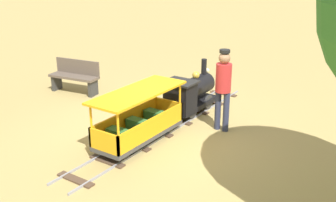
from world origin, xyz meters
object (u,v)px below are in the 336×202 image
(passenger_car, at_px, (139,122))
(park_bench, at_px, (75,76))
(conductor_person, at_px, (223,84))
(locomotive, at_px, (190,93))

(passenger_car, bearing_deg, park_bench, 155.68)
(conductor_person, bearing_deg, park_bench, 179.29)
(conductor_person, bearing_deg, locomotive, 158.37)
(passenger_car, xyz_separation_m, conductor_person, (0.96, 1.39, 0.53))
(locomotive, bearing_deg, passenger_car, -90.00)
(locomotive, xyz_separation_m, passenger_car, (0.00, -1.77, -0.06))
(locomotive, distance_m, park_bench, 3.20)
(passenger_car, relative_size, park_bench, 1.49)
(conductor_person, height_order, park_bench, conductor_person)
(passenger_car, relative_size, conductor_person, 1.23)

